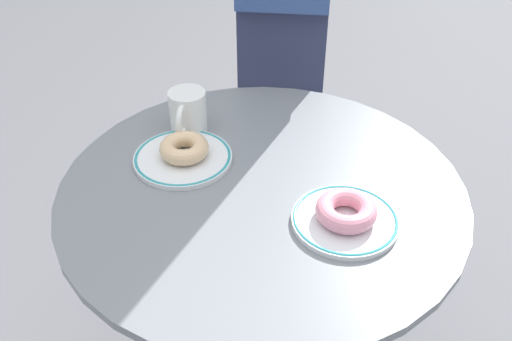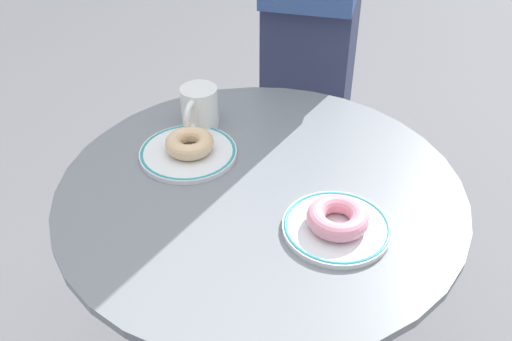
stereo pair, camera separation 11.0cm
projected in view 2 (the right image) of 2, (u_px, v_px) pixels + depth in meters
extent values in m
cylinder|color=slate|center=(260.00, 190.00, 1.10)|extent=(0.77, 0.77, 0.02)
cylinder|color=slate|center=(259.00, 311.00, 1.32)|extent=(0.06, 0.06, 0.69)
cylinder|color=white|center=(188.00, 153.00, 1.18)|extent=(0.20, 0.20, 0.01)
torus|color=teal|center=(188.00, 152.00, 1.17)|extent=(0.19, 0.19, 0.01)
cylinder|color=white|center=(337.00, 228.00, 1.00)|extent=(0.19, 0.19, 0.01)
torus|color=teal|center=(337.00, 226.00, 1.00)|extent=(0.19, 0.19, 0.01)
torus|color=#E0B789|center=(190.00, 143.00, 1.16)|extent=(0.14, 0.14, 0.03)
torus|color=pink|center=(338.00, 217.00, 0.99)|extent=(0.15, 0.15, 0.03)
cylinder|color=white|center=(200.00, 107.00, 1.24)|extent=(0.08, 0.08, 0.09)
torus|color=white|center=(192.00, 116.00, 1.21)|extent=(0.04, 0.07, 0.07)
cube|color=#2D3351|center=(307.00, 133.00, 1.75)|extent=(0.35, 0.40, 0.90)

